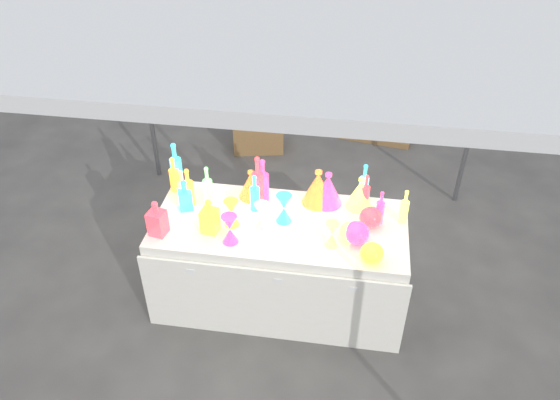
# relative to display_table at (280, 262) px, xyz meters

# --- Properties ---
(ground) EXTENTS (80.00, 80.00, 0.00)m
(ground) POSITION_rel_display_table_xyz_m (-0.00, 0.01, -0.37)
(ground) COLOR #615F5A
(ground) RESTS_ON ground
(display_table) EXTENTS (1.84, 0.83, 0.75)m
(display_table) POSITION_rel_display_table_xyz_m (0.00, 0.00, 0.00)
(display_table) COLOR white
(display_table) RESTS_ON ground
(cardboard_box_closed) EXTENTS (0.61, 0.49, 0.39)m
(cardboard_box_closed) POSITION_rel_display_table_xyz_m (-0.58, 2.20, -0.18)
(cardboard_box_closed) COLOR olive
(cardboard_box_closed) RESTS_ON ground
(cardboard_box_flat) EXTENTS (0.88, 0.69, 0.07)m
(cardboard_box_flat) POSITION_rel_display_table_xyz_m (0.74, 2.73, -0.34)
(cardboard_box_flat) COLOR olive
(cardboard_box_flat) RESTS_ON ground
(bottle_0) EXTENTS (0.08, 0.08, 0.29)m
(bottle_0) POSITION_rel_display_table_xyz_m (-0.85, 0.28, 0.52)
(bottle_0) COLOR red
(bottle_0) RESTS_ON display_table
(bottle_1) EXTENTS (0.10, 0.10, 0.38)m
(bottle_1) POSITION_rel_display_table_xyz_m (-0.85, 0.34, 0.56)
(bottle_1) COLOR #22971B
(bottle_1) RESTS_ON display_table
(bottle_2) EXTENTS (0.09, 0.09, 0.40)m
(bottle_2) POSITION_rel_display_table_xyz_m (-0.19, 0.22, 0.58)
(bottle_2) COLOR #DB5817
(bottle_2) RESTS_ON display_table
(bottle_3) EXTENTS (0.10, 0.10, 0.35)m
(bottle_3) POSITION_rel_display_table_xyz_m (-0.17, 0.26, 0.55)
(bottle_3) COLOR #1D4AAB
(bottle_3) RESTS_ON display_table
(bottle_4) EXTENTS (0.07, 0.07, 0.29)m
(bottle_4) POSITION_rel_display_table_xyz_m (-0.74, 0.12, 0.52)
(bottle_4) COLOR #156987
(bottle_4) RESTS_ON display_table
(bottle_5) EXTENTS (0.09, 0.09, 0.32)m
(bottle_5) POSITION_rel_display_table_xyz_m (-0.55, 0.15, 0.54)
(bottle_5) COLOR #D029C3
(bottle_5) RESTS_ON display_table
(bottle_6) EXTENTS (0.08, 0.08, 0.31)m
(bottle_6) POSITION_rel_display_table_xyz_m (-0.69, 0.13, 0.53)
(bottle_6) COLOR red
(bottle_6) RESTS_ON display_table
(bottle_7) EXTENTS (0.09, 0.09, 0.30)m
(bottle_7) POSITION_rel_display_table_xyz_m (-0.20, 0.14, 0.52)
(bottle_7) COLOR #22971B
(bottle_7) RESTS_ON display_table
(decanter_0) EXTENTS (0.12, 0.12, 0.27)m
(decanter_0) POSITION_rel_display_table_xyz_m (-0.46, -0.15, 0.51)
(decanter_0) COLOR red
(decanter_0) RESTS_ON display_table
(decanter_1) EXTENTS (0.13, 0.13, 0.27)m
(decanter_1) POSITION_rel_display_table_xyz_m (-0.81, -0.23, 0.51)
(decanter_1) COLOR #DB5817
(decanter_1) RESTS_ON display_table
(decanter_2) EXTENTS (0.13, 0.13, 0.25)m
(decanter_2) POSITION_rel_display_table_xyz_m (-0.70, 0.07, 0.50)
(decanter_2) COLOR #22971B
(decanter_2) RESTS_ON display_table
(hourglass_1) EXTENTS (0.13, 0.13, 0.22)m
(hourglass_1) POSITION_rel_display_table_xyz_m (-0.30, -0.24, 0.49)
(hourglass_1) COLOR #1D4AAB
(hourglass_1) RESTS_ON display_table
(hourglass_2) EXTENTS (0.10, 0.10, 0.19)m
(hourglass_2) POSITION_rel_display_table_xyz_m (0.38, -0.18, 0.47)
(hourglass_2) COLOR #156987
(hourglass_2) RESTS_ON display_table
(hourglass_3) EXTENTS (0.13, 0.13, 0.21)m
(hourglass_3) POSITION_rel_display_table_xyz_m (-0.12, -0.07, 0.48)
(hourglass_3) COLOR #D029C3
(hourglass_3) RESTS_ON display_table
(hourglass_4) EXTENTS (0.14, 0.14, 0.21)m
(hourglass_4) POSITION_rel_display_table_xyz_m (-0.33, -0.06, 0.48)
(hourglass_4) COLOR red
(hourglass_4) RESTS_ON display_table
(hourglass_5) EXTENTS (0.15, 0.15, 0.23)m
(hourglass_5) POSITION_rel_display_table_xyz_m (0.02, 0.03, 0.49)
(hourglass_5) COLOR #22971B
(hourglass_5) RESTS_ON display_table
(globe_0) EXTENTS (0.20, 0.20, 0.12)m
(globe_0) POSITION_rel_display_table_xyz_m (0.65, -0.30, 0.44)
(globe_0) COLOR red
(globe_0) RESTS_ON display_table
(globe_1) EXTENTS (0.19, 0.19, 0.12)m
(globe_1) POSITION_rel_display_table_xyz_m (0.50, -0.10, 0.44)
(globe_1) COLOR #156987
(globe_1) RESTS_ON display_table
(globe_2) EXTENTS (0.21, 0.21, 0.13)m
(globe_2) POSITION_rel_display_table_xyz_m (0.63, 0.07, 0.44)
(globe_2) COLOR #DB5817
(globe_2) RESTS_ON display_table
(globe_3) EXTENTS (0.23, 0.23, 0.14)m
(globe_3) POSITION_rel_display_table_xyz_m (0.54, -0.12, 0.45)
(globe_3) COLOR #1D4AAB
(globe_3) RESTS_ON display_table
(lampshade_0) EXTENTS (0.24, 0.24, 0.23)m
(lampshade_0) POSITION_rel_display_table_xyz_m (-0.26, 0.29, 0.49)
(lampshade_0) COLOR gold
(lampshade_0) RESTS_ON display_table
(lampshade_1) EXTENTS (0.29, 0.29, 0.28)m
(lampshade_1) POSITION_rel_display_table_xyz_m (0.24, 0.29, 0.51)
(lampshade_1) COLOR gold
(lampshade_1) RESTS_ON display_table
(lampshade_2) EXTENTS (0.27, 0.27, 0.26)m
(lampshade_2) POSITION_rel_display_table_xyz_m (0.31, 0.29, 0.51)
(lampshade_2) COLOR #1D4AAB
(lampshade_2) RESTS_ON display_table
(lampshade_3) EXTENTS (0.26, 0.26, 0.25)m
(lampshade_3) POSITION_rel_display_table_xyz_m (0.55, 0.29, 0.50)
(lampshade_3) COLOR #156987
(lampshade_3) RESTS_ON display_table
(bottle_8) EXTENTS (0.09, 0.09, 0.32)m
(bottle_8) POSITION_rel_display_table_xyz_m (0.57, 0.36, 0.53)
(bottle_8) COLOR #22971B
(bottle_8) RESTS_ON display_table
(bottle_9) EXTENTS (0.08, 0.08, 0.29)m
(bottle_9) POSITION_rel_display_table_xyz_m (0.58, 0.28, 0.52)
(bottle_9) COLOR #DB5817
(bottle_9) RESTS_ON display_table
(bottle_10) EXTENTS (0.06, 0.06, 0.27)m
(bottle_10) POSITION_rel_display_table_xyz_m (0.69, 0.12, 0.51)
(bottle_10) COLOR #1D4AAB
(bottle_10) RESTS_ON display_table
(bottle_11) EXTENTS (0.07, 0.07, 0.27)m
(bottle_11) POSITION_rel_display_table_xyz_m (0.86, 0.15, 0.51)
(bottle_11) COLOR #156987
(bottle_11) RESTS_ON display_table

